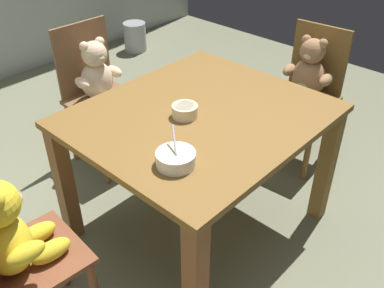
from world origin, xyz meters
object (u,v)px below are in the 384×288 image
object	(u,v)px
teddy_chair_near_left	(11,242)
dining_table	(200,135)
porridge_bowl_white_near_left	(176,158)
porridge_bowl_cream_center	(185,111)
metal_pail	(135,37)
teddy_chair_near_right	(307,81)
teddy_chair_far_center	(99,83)

from	to	relation	value
teddy_chair_near_left	dining_table	bearing A→B (deg)	0.85
dining_table	porridge_bowl_white_near_left	bearing A→B (deg)	-151.28
porridge_bowl_cream_center	metal_pail	world-z (taller)	porridge_bowl_cream_center
dining_table	metal_pail	world-z (taller)	dining_table
dining_table	teddy_chair_near_left	bearing A→B (deg)	176.28
metal_pail	porridge_bowl_white_near_left	bearing A→B (deg)	-127.15
teddy_chair_near_right	metal_pail	size ratio (longest dim) A/B	3.02
teddy_chair_far_center	teddy_chair_near_left	bearing A→B (deg)	-48.97
dining_table	metal_pail	size ratio (longest dim) A/B	3.97
teddy_chair_near_right	teddy_chair_far_center	size ratio (longest dim) A/B	0.97
teddy_chair_near_right	porridge_bowl_white_near_left	xyz separation A→B (m)	(-1.31, -0.16, 0.20)
teddy_chair_near_left	porridge_bowl_cream_center	size ratio (longest dim) A/B	7.26
teddy_chair_far_center	porridge_bowl_cream_center	size ratio (longest dim) A/B	7.39
teddy_chair_near_left	teddy_chair_near_right	world-z (taller)	teddy_chair_near_left
teddy_chair_far_center	porridge_bowl_cream_center	xyz separation A→B (m)	(-0.14, -0.86, 0.20)
teddy_chair_near_left	teddy_chair_near_right	xyz separation A→B (m)	(1.91, -0.10, -0.01)
metal_pail	dining_table	bearing A→B (deg)	-123.41
dining_table	teddy_chair_near_right	size ratio (longest dim) A/B	1.31
teddy_chair_near_left	teddy_chair_near_right	bearing A→B (deg)	1.66
teddy_chair_near_left	porridge_bowl_white_near_left	world-z (taller)	teddy_chair_near_left
dining_table	porridge_bowl_white_near_left	xyz separation A→B (m)	(-0.36, -0.20, 0.15)
metal_pail	teddy_chair_far_center	bearing A→B (deg)	-137.02
teddy_chair_near_left	porridge_bowl_white_near_left	size ratio (longest dim) A/B	5.52
dining_table	teddy_chair_near_left	world-z (taller)	teddy_chair_near_left
teddy_chair_near_left	metal_pail	size ratio (longest dim) A/B	3.05
porridge_bowl_white_near_left	dining_table	bearing A→B (deg)	28.72
metal_pail	porridge_bowl_cream_center	bearing A→B (deg)	-125.07
teddy_chair_far_center	metal_pail	bearing A→B (deg)	134.91
teddy_chair_far_center	teddy_chair_near_right	bearing A→B (deg)	45.78
dining_table	metal_pail	distance (m)	2.61
teddy_chair_near_right	metal_pail	xyz separation A→B (m)	(0.46, 2.18, -0.40)
teddy_chair_far_center	porridge_bowl_white_near_left	bearing A→B (deg)	-19.46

